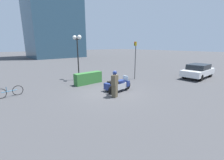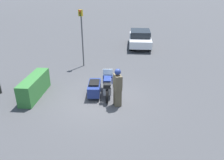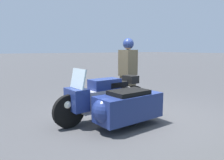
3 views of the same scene
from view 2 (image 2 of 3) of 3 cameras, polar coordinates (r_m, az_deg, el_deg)
ground_plane at (r=10.82m, az=-3.19°, el=-5.19°), size 160.00×160.00×0.00m
police_motorcycle at (r=11.18m, az=-3.04°, el=-1.50°), size 2.41×1.24×1.16m
officer_rider at (r=9.91m, az=1.47°, el=-1.73°), size 0.57×0.46×1.83m
hedge_bush_curbside at (r=11.63m, az=-19.58°, el=-1.62°), size 2.60×0.65×1.03m
traffic_light_near at (r=14.77m, az=-7.92°, el=12.66°), size 0.22×0.29×3.77m
parked_car_background at (r=20.25m, az=7.32°, el=10.84°), size 4.62×1.87×1.46m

